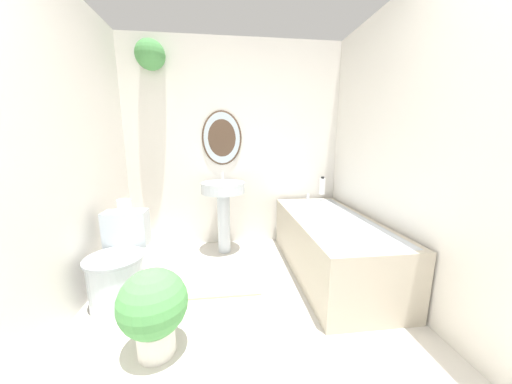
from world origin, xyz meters
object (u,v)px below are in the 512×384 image
bathtub (330,244)px  toilet_paper_roll (124,205)px  shampoo_bottle (322,186)px  toilet (119,268)px  potted_plant (153,307)px  pedestal_sink (223,200)px

bathtub → toilet_paper_roll: size_ratio=14.98×
shampoo_bottle → toilet_paper_roll: bearing=-160.2°
toilet_paper_roll → toilet: bearing=-90.0°
shampoo_bottle → toilet_paper_roll: (-2.01, -0.73, 0.01)m
shampoo_bottle → toilet: bearing=-154.8°
bathtub → toilet_paper_roll: (-1.85, -0.02, 0.45)m
potted_plant → toilet_paper_roll: (-0.41, 0.80, 0.42)m
potted_plant → toilet_paper_roll: toilet_paper_roll is taller
bathtub → shampoo_bottle: (0.17, 0.70, 0.44)m
bathtub → toilet_paper_roll: toilet_paper_roll is taller
toilet → shampoo_bottle: bearing=25.2°
toilet → pedestal_sink: size_ratio=0.75×
bathtub → toilet: bearing=-172.4°
potted_plant → bathtub: bearing=30.0°
toilet_paper_roll → pedestal_sink: bearing=36.9°
toilet → shampoo_bottle: 2.27m
pedestal_sink → potted_plant: 1.51m
shampoo_bottle → toilet_paper_roll: 2.14m
toilet → potted_plant: size_ratio=1.27×
toilet → bathtub: (1.85, 0.25, 0.01)m
pedestal_sink → toilet: bearing=-134.4°
toilet → potted_plant: 0.71m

